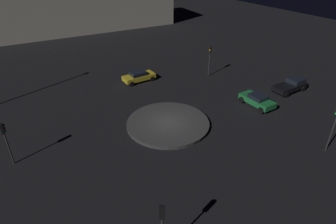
{
  "coord_description": "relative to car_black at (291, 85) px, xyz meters",
  "views": [
    {
      "loc": [
        -20.09,
        13.65,
        15.79
      ],
      "look_at": [
        0.0,
        0.0,
        1.47
      ],
      "focal_mm": 31.03,
      "sensor_mm": 36.0,
      "label": 1
    }
  ],
  "objects": [
    {
      "name": "traffic_light_northwest",
      "position": [
        -9.21,
        24.64,
        2.11
      ],
      "size": [
        0.39,
        0.37,
        4.01
      ],
      "rotation": [
        0.0,
        0.0,
        -0.62
      ],
      "color": "#2D2D2D",
      "rests_on": "ground_plane"
    },
    {
      "name": "car_black",
      "position": [
        0.0,
        0.0,
        0.0
      ],
      "size": [
        2.16,
        4.39,
        1.45
      ],
      "rotation": [
        0.0,
        0.0,
        1.54
      ],
      "color": "black",
      "rests_on": "ground_plane"
    },
    {
      "name": "traffic_light_north",
      "position": [
        4.38,
        30.34,
        2.03
      ],
      "size": [
        0.33,
        0.38,
        3.89
      ],
      "rotation": [
        0.0,
        0.0,
        -1.74
      ],
      "color": "#2D2D2D",
      "rests_on": "ground_plane"
    },
    {
      "name": "roundabout_island",
      "position": [
        2.08,
        16.59,
        -0.59
      ],
      "size": [
        8.21,
        8.21,
        0.32
      ],
      "primitive_type": "cylinder",
      "color": "#383838",
      "rests_on": "ground_plane"
    },
    {
      "name": "store_building",
      "position": [
        42.99,
        10.37,
        3.59
      ],
      "size": [
        15.34,
        38.11,
        8.67
      ],
      "rotation": [
        0.0,
        0.0,
        7.74
      ],
      "color": "#ADA893",
      "rests_on": "ground_plane"
    },
    {
      "name": "traffic_light_southeast",
      "position": [
        9.06,
        5.25,
        2.18
      ],
      "size": [
        0.37,
        0.4,
        4.11
      ],
      "rotation": [
        0.0,
        0.0,
        2.12
      ],
      "color": "#2D2D2D",
      "rests_on": "ground_plane"
    },
    {
      "name": "traffic_light_southwest",
      "position": [
        -9.06,
        7.51,
        2.4
      ],
      "size": [
        0.39,
        0.38,
        4.43
      ],
      "rotation": [
        0.0,
        0.0,
        0.68
      ],
      "color": "#2D2D2D",
      "rests_on": "ground_plane"
    },
    {
      "name": "car_yellow",
      "position": [
        12.83,
        13.88,
        -0.04
      ],
      "size": [
        2.01,
        4.17,
        1.37
      ],
      "rotation": [
        0.0,
        0.0,
        4.69
      ],
      "color": "gold",
      "rests_on": "ground_plane"
    },
    {
      "name": "ground_plane",
      "position": [
        2.08,
        16.59,
        -0.75
      ],
      "size": [
        114.95,
        114.95,
        0.0
      ],
      "primitive_type": "plane",
      "color": "black"
    },
    {
      "name": "car_green",
      "position": [
        -0.24,
        6.28,
        -0.01
      ],
      "size": [
        3.98,
        2.08,
        1.38
      ],
      "rotation": [
        0.0,
        0.0,
        3.11
      ],
      "color": "#1E7238",
      "rests_on": "ground_plane"
    }
  ]
}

